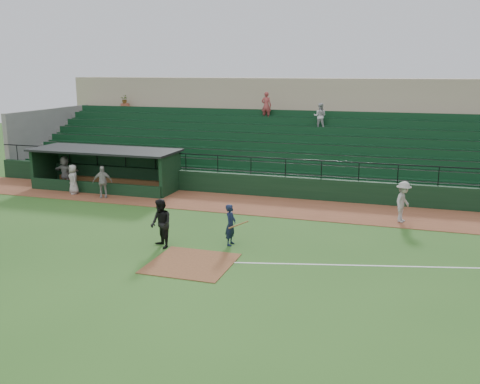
% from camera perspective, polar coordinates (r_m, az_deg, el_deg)
% --- Properties ---
extents(ground, '(90.00, 90.00, 0.00)m').
position_cam_1_polar(ground, '(20.67, -4.23, -6.79)').
color(ground, '#2A561C').
rests_on(ground, ground).
extents(warning_track, '(40.00, 4.00, 0.03)m').
position_cam_1_polar(warning_track, '(27.92, 1.86, -1.44)').
color(warning_track, brown).
rests_on(warning_track, ground).
extents(home_plate_dirt, '(3.00, 3.00, 0.03)m').
position_cam_1_polar(home_plate_dirt, '(19.80, -5.31, -7.68)').
color(home_plate_dirt, brown).
rests_on(home_plate_dirt, ground).
extents(foul_line, '(17.49, 4.44, 0.01)m').
position_cam_1_polar(foul_line, '(20.47, 18.61, -7.66)').
color(foul_line, white).
rests_on(foul_line, ground).
extents(stadium_structure, '(38.00, 13.08, 6.40)m').
position_cam_1_polar(stadium_structure, '(35.56, 5.62, 5.41)').
color(stadium_structure, black).
rests_on(stadium_structure, ground).
extents(dugout, '(8.90, 3.20, 2.42)m').
position_cam_1_polar(dugout, '(32.92, -13.93, 2.76)').
color(dugout, black).
rests_on(dugout, ground).
extents(batter_at_plate, '(1.01, 0.69, 1.71)m').
position_cam_1_polar(batter_at_plate, '(21.50, -1.02, -3.56)').
color(batter_at_plate, '#101832').
rests_on(batter_at_plate, ground).
extents(umpire, '(1.23, 1.20, 2.00)m').
position_cam_1_polar(umpire, '(21.39, -8.54, -3.40)').
color(umpire, black).
rests_on(umpire, ground).
extents(runner, '(1.08, 1.41, 1.93)m').
position_cam_1_polar(runner, '(25.75, 17.21, -1.03)').
color(runner, '#A19C97').
rests_on(runner, warning_track).
extents(dugout_player_a, '(1.13, 0.88, 1.79)m').
position_cam_1_polar(dugout_player_a, '(30.33, -14.65, 1.07)').
color(dugout_player_a, '#A49F99').
rests_on(dugout_player_a, warning_track).
extents(dugout_player_b, '(0.98, 0.96, 1.70)m').
position_cam_1_polar(dugout_player_b, '(31.74, -17.57, 1.33)').
color(dugout_player_b, '#A59F9A').
rests_on(dugout_player_b, warning_track).
extents(dugout_player_c, '(1.78, 0.73, 1.87)m').
position_cam_1_polar(dugout_player_c, '(33.89, -18.37, 2.14)').
color(dugout_player_c, '#A7A29C').
rests_on(dugout_player_c, warning_track).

